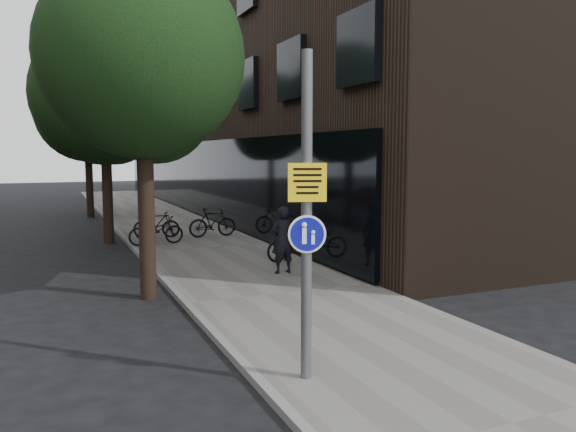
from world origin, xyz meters
TOP-DOWN VIEW (x-y plane):
  - ground at (0.00, 0.00)m, footprint 120.00×120.00m
  - sidewalk at (0.25, 10.00)m, footprint 4.50×60.00m
  - curb_edge at (-2.00, 10.00)m, footprint 0.15×60.00m
  - building_right_dark_brick at (8.50, 22.00)m, footprint 12.00×40.00m
  - street_tree_near at (-2.53, 4.64)m, footprint 4.40×4.40m
  - street_tree_mid at (-2.53, 13.14)m, footprint 5.00×5.00m
  - street_tree_far at (-2.53, 22.14)m, footprint 5.00×5.00m
  - signpost at (-1.38, -1.18)m, footprint 0.49×0.20m
  - pedestrian at (0.96, 5.27)m, footprint 0.68×0.48m
  - parked_bike_facade_near at (2.00, 6.73)m, footprint 1.98×0.90m
  - parked_bike_facade_far at (1.03, 12.18)m, footprint 1.83×0.59m
  - parked_bike_curb_near at (-1.23, 11.19)m, footprint 1.92×0.80m
  - parked_bike_curb_far at (-0.93, 12.76)m, footprint 1.74×0.85m

SIDE VIEW (x-z plane):
  - ground at x=0.00m, z-range 0.00..0.00m
  - sidewalk at x=0.25m, z-range 0.00..0.12m
  - curb_edge at x=-2.00m, z-range 0.00..0.13m
  - parked_bike_curb_near at x=-1.23m, z-range 0.12..1.10m
  - parked_bike_facade_near at x=2.00m, z-range 0.12..1.13m
  - parked_bike_curb_far at x=-0.93m, z-range 0.12..1.13m
  - parked_bike_facade_far at x=1.03m, z-range 0.12..1.20m
  - pedestrian at x=0.96m, z-range 0.12..1.88m
  - signpost at x=-1.38m, z-range 0.14..4.60m
  - street_tree_near at x=-2.53m, z-range 1.36..8.86m
  - street_tree_mid at x=-2.53m, z-range 1.21..9.01m
  - street_tree_far at x=-2.53m, z-range 1.21..9.01m
  - building_right_dark_brick at x=8.50m, z-range 0.00..18.00m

